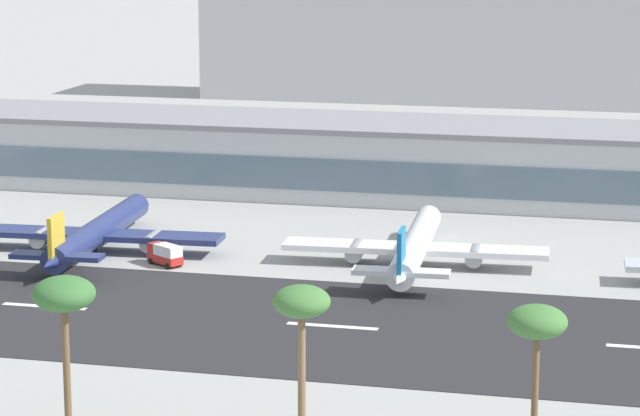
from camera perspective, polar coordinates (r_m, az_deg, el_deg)
The scene contains 12 objects.
ground_plane at distance 197.33m, azimuth -10.48°, elevation -3.87°, with size 1400.00×1400.00×0.00m, color #9E9E99.
runway_strip at distance 196.89m, azimuth -10.54°, elevation -3.90°, with size 800.00×43.95×0.08m, color #262628.
runway_centreline_dash_4 at distance 197.41m, azimuth -10.90°, elevation -3.86°, with size 12.00×1.20×0.01m, color white.
runway_centreline_dash_5 at distance 184.86m, azimuth 0.49°, elevation -4.71°, with size 12.00×1.20×0.01m, color white.
terminal_building at distance 270.00m, azimuth 0.76°, elevation 2.06°, with size 186.23×26.61×13.94m.
distant_hotel_block at distance 403.18m, azimuth 4.63°, elevation 7.23°, with size 129.94×26.36×41.59m, color #BCBCC1.
airliner_gold_tail_gate_1 at distance 225.87m, azimuth -8.93°, elevation -1.03°, with size 40.14×45.93×9.58m.
airliner_blue_tail_gate_2 at distance 214.56m, azimuth 3.77°, elevation -1.59°, with size 40.16×45.52×9.50m.
service_box_truck_1 at distance 217.00m, azimuth -6.18°, elevation -1.82°, with size 6.33×5.31×3.25m.
palm_tree_0 at distance 138.75m, azimuth -0.74°, elevation -4.00°, with size 5.67×5.67×17.08m.
palm_tree_1 at distance 145.78m, azimuth -10.14°, elevation -3.53°, with size 6.40×6.40×16.74m.
palm_tree_3 at distance 139.69m, azimuth 8.62°, elevation -4.64°, with size 5.86×5.86×15.41m.
Camera 1 is at (78.71, -173.13, 52.62)m, focal length 80.51 mm.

